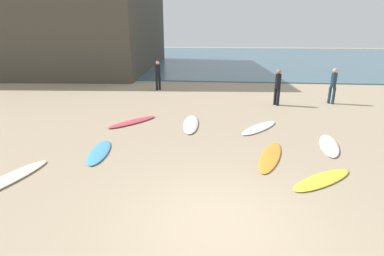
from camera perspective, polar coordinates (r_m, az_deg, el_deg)
The scene contains 14 objects.
ground_plane at distance 6.14m, azimuth 5.07°, elevation -17.65°, with size 120.00×120.00×0.00m, color tan.
ocean_water at distance 41.46m, azimuth 6.11°, elevation 13.26°, with size 120.00×40.00×0.08m, color #426675.
coastal_headland at distance 34.19m, azimuth -29.90°, elevation 18.45°, with size 24.76×18.30×10.10m, color #474238.
surfboard_0 at distance 12.31m, azimuth -11.23°, elevation 1.15°, with size 0.51×2.27×0.09m, color #DC4354.
surfboard_1 at distance 9.15m, azimuth 14.63°, elevation -5.25°, with size 0.53×2.44×0.06m, color orange.
surfboard_2 at distance 11.66m, azimuth 12.63°, elevation 0.05°, with size 0.58×2.25×0.07m, color white.
surfboard_3 at distance 8.24m, azimuth 23.50°, elevation -8.97°, with size 0.53×2.10×0.06m, color yellow.
surfboard_4 at distance 10.62m, azimuth 24.56°, elevation -2.98°, with size 0.56×2.10×0.09m, color white.
surfboard_5 at distance 9.58m, azimuth -17.21°, elevation -4.37°, with size 0.56×1.96×0.07m, color #4BA2DB.
surfboard_6 at distance 11.81m, azimuth -0.24°, elevation 0.78°, with size 0.58×2.47×0.08m, color silver.
surfboard_7 at distance 8.83m, azimuth -31.89°, elevation -8.43°, with size 0.58×2.54×0.08m, color #F9E9CA.
beachgoer_near at distance 16.62m, azimuth 25.23°, elevation 7.55°, with size 0.39×0.39×1.77m.
beachgoer_mid at distance 15.33m, azimuth 15.96°, elevation 7.79°, with size 0.39×0.39×1.76m.
beachgoer_far at distance 18.75m, azimuth -6.49°, elevation 10.18°, with size 0.40×0.40×1.77m.
Camera 1 is at (0.00, -4.97, 3.59)m, focal length 28.09 mm.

